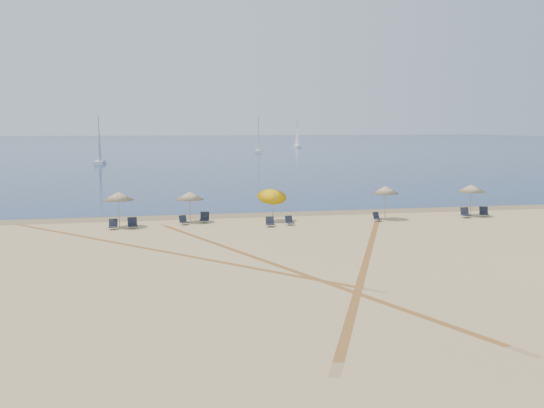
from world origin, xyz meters
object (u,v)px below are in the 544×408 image
at_px(chair_5, 270,222).
at_px(chair_8, 465,213).
at_px(chair_6, 290,221).
at_px(chair_7, 377,217).
at_px(chair_3, 184,221).
at_px(umbrella_5, 471,188).
at_px(umbrella_4, 385,190).
at_px(umbrella_2, 190,196).
at_px(chair_4, 205,218).
at_px(sailboat_2, 100,150).
at_px(chair_2, 133,224).
at_px(sailboat_1, 258,142).
at_px(chair_1, 113,225).
at_px(umbrella_3, 272,193).
at_px(chair_9, 484,212).
at_px(umbrella_1, 118,196).
at_px(sailboat_0, 297,139).

distance_m(chair_5, chair_8, 14.92).
distance_m(chair_6, chair_8, 13.46).
bearing_deg(chair_7, chair_3, 150.77).
bearing_deg(chair_7, umbrella_5, -18.80).
bearing_deg(umbrella_4, chair_3, 176.83).
relative_size(umbrella_2, chair_4, 2.69).
height_order(chair_8, sailboat_2, sailboat_2).
height_order(umbrella_5, chair_2, umbrella_5).
bearing_deg(chair_2, sailboat_1, 68.80).
distance_m(chair_2, chair_7, 16.91).
distance_m(umbrella_2, chair_7, 13.28).
relative_size(chair_1, chair_5, 0.98).
relative_size(umbrella_3, chair_2, 3.52).
height_order(umbrella_5, chair_8, umbrella_5).
xyz_separation_m(umbrella_2, chair_9, (21.57, -1.55, -1.57)).
bearing_deg(chair_9, chair_1, -157.80).
height_order(umbrella_5, chair_4, umbrella_5).
bearing_deg(umbrella_1, umbrella_2, 15.12).
bearing_deg(umbrella_2, chair_3, -122.72).
bearing_deg(chair_9, chair_4, -162.07).
height_order(chair_7, chair_8, chair_8).
xyz_separation_m(chair_2, sailboat_2, (-6.88, 71.34, 2.19)).
distance_m(umbrella_1, chair_2, 2.04).
xyz_separation_m(umbrella_3, chair_5, (-0.53, -1.92, -1.74)).
distance_m(umbrella_4, chair_2, 17.73).
height_order(chair_8, sailboat_1, sailboat_1).
distance_m(umbrella_4, sailboat_0, 149.56).
xyz_separation_m(umbrella_5, chair_6, (-14.09, -1.13, -1.84)).
height_order(umbrella_2, umbrella_5, umbrella_5).
bearing_deg(chair_3, chair_9, -22.43).
bearing_deg(chair_2, chair_8, -6.60).
xyz_separation_m(umbrella_4, sailboat_2, (-24.51, 71.20, 0.34)).
bearing_deg(sailboat_1, umbrella_3, -88.85).
distance_m(chair_2, chair_4, 5.11).
bearing_deg(chair_5, umbrella_4, 12.27).
relative_size(chair_5, sailboat_0, 0.08).
relative_size(umbrella_1, chair_4, 2.95).
bearing_deg(chair_2, umbrella_5, -5.53).
bearing_deg(sailboat_2, chair_8, -62.78).
xyz_separation_m(chair_5, sailboat_1, (19.99, 112.64, 2.40)).
bearing_deg(chair_9, sailboat_2, 136.18).
distance_m(umbrella_2, sailboat_1, 112.66).
xyz_separation_m(umbrella_1, umbrella_2, (4.74, 1.28, -0.22)).
xyz_separation_m(umbrella_5, chair_7, (-7.60, -0.72, -1.83)).
distance_m(chair_4, sailboat_0, 151.32).
height_order(umbrella_5, sailboat_1, sailboat_1).
relative_size(umbrella_4, chair_1, 3.75).
distance_m(umbrella_3, chair_1, 10.92).
xyz_separation_m(umbrella_5, chair_2, (-24.51, -0.48, -1.79)).
relative_size(chair_1, chair_3, 0.89).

